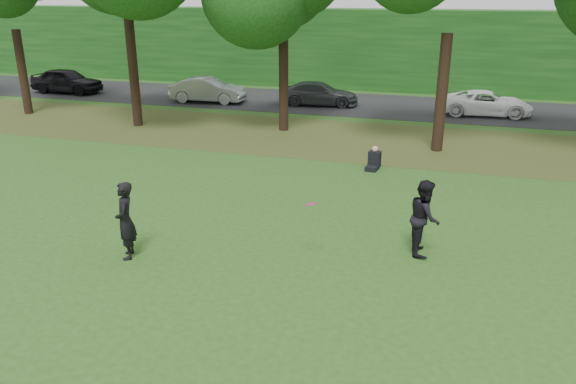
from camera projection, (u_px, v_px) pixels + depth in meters
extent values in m
plane|color=#294916|center=(232.00, 276.00, 12.82)|extent=(120.00, 120.00, 0.00)
cube|color=#4F3F1C|center=(343.00, 139.00, 24.54)|extent=(60.00, 7.00, 0.01)
cube|color=black|center=(371.00, 105.00, 31.74)|extent=(70.00, 7.00, 0.02)
cube|color=#124113|center=(387.00, 50.00, 36.30)|extent=(70.00, 3.00, 5.00)
imported|color=black|center=(125.00, 221.00, 13.44)|extent=(0.72, 0.83, 1.93)
imported|color=black|center=(424.00, 217.00, 13.68)|extent=(0.83, 1.01, 1.90)
imported|color=black|center=(67.00, 80.00, 35.19)|extent=(4.53, 1.87, 1.53)
imported|color=gray|center=(208.00, 90.00, 32.27)|extent=(4.41, 1.83, 1.42)
imported|color=#3D4044|center=(319.00, 94.00, 31.53)|extent=(4.56, 2.29, 1.27)
imported|color=white|center=(487.00, 103.00, 28.94)|extent=(4.64, 2.39, 1.25)
cylinder|color=#EA1389|center=(310.00, 204.00, 12.97)|extent=(0.28, 0.30, 0.15)
cube|color=black|center=(372.00, 168.00, 20.33)|extent=(0.47, 0.61, 0.16)
cube|color=black|center=(375.00, 159.00, 20.47)|extent=(0.46, 0.39, 0.56)
sphere|color=tan|center=(375.00, 149.00, 20.35)|extent=(0.22, 0.22, 0.22)
cylinder|color=black|center=(23.00, 72.00, 28.91)|extent=(0.44, 0.44, 4.28)
cylinder|color=black|center=(133.00, 72.00, 26.18)|extent=(0.44, 0.44, 5.08)
cylinder|color=black|center=(284.00, 86.00, 25.45)|extent=(0.44, 0.44, 4.12)
cylinder|color=black|center=(442.00, 94.00, 22.05)|extent=(0.44, 0.44, 4.62)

